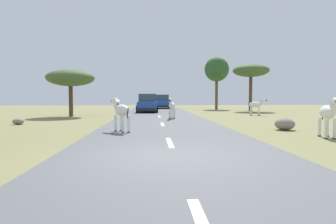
{
  "coord_description": "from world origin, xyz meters",
  "views": [
    {
      "loc": [
        -0.21,
        -6.88,
        1.49
      ],
      "look_at": [
        0.67,
        8.24,
        0.69
      ],
      "focal_mm": 30.37,
      "sensor_mm": 36.0,
      "label": 1
    }
  ],
  "objects": [
    {
      "name": "car_1",
      "position": [
        1.16,
        29.31,
        0.85
      ],
      "size": [
        2.2,
        4.43,
        1.74
      ],
      "rotation": [
        0.0,
        0.0,
        3.09
      ],
      "color": "#1E479E",
      "rests_on": "road"
    },
    {
      "name": "lane_markings",
      "position": [
        0.36,
        -1.0,
        0.05
      ],
      "size": [
        0.16,
        56.0,
        0.01
      ],
      "color": "silver",
      "rests_on": "road"
    },
    {
      "name": "zebra_1",
      "position": [
        -1.48,
        4.9,
        0.93
      ],
      "size": [
        1.03,
        1.4,
        1.47
      ],
      "rotation": [
        0.0,
        0.0,
        0.57
      ],
      "color": "silver",
      "rests_on": "road"
    },
    {
      "name": "ground_plane",
      "position": [
        0.0,
        0.0,
        0.0
      ],
      "size": [
        90.0,
        90.0,
        0.0
      ],
      "primitive_type": "plane",
      "color": "olive"
    },
    {
      "name": "road",
      "position": [
        0.36,
        0.0,
        0.03
      ],
      "size": [
        6.0,
        64.0,
        0.05
      ],
      "primitive_type": "cube",
      "color": "#56595B",
      "rests_on": "ground_plane"
    },
    {
      "name": "rock_1",
      "position": [
        -7.44,
        8.91,
        0.17
      ],
      "size": [
        0.6,
        0.55,
        0.33
      ],
      "primitive_type": "ellipsoid",
      "color": "gray",
      "rests_on": "ground_plane"
    },
    {
      "name": "zebra_2",
      "position": [
        6.14,
        2.97,
        0.92
      ],
      "size": [
        0.68,
        1.6,
        1.54
      ],
      "rotation": [
        0.0,
        0.0,
        2.89
      ],
      "color": "silver",
      "rests_on": "ground_plane"
    },
    {
      "name": "tree_4",
      "position": [
        7.84,
        27.99,
        4.87
      ],
      "size": [
        3.01,
        3.01,
        6.42
      ],
      "color": "brown",
      "rests_on": "ground_plane"
    },
    {
      "name": "rock_0",
      "position": [
        5.8,
        5.56,
        0.27
      ],
      "size": [
        0.87,
        0.87,
        0.54
      ],
      "primitive_type": "ellipsoid",
      "color": "gray",
      "rests_on": "ground_plane"
    },
    {
      "name": "tree_2",
      "position": [
        10.34,
        22.86,
        4.25
      ],
      "size": [
        3.8,
        3.8,
        4.96
      ],
      "color": "#4C3823",
      "rests_on": "ground_plane"
    },
    {
      "name": "zebra_0",
      "position": [
        1.12,
        11.72,
        0.9
      ],
      "size": [
        0.61,
        1.48,
        1.42
      ],
      "rotation": [
        0.0,
        0.0,
        2.91
      ],
      "color": "silver",
      "rests_on": "road"
    },
    {
      "name": "tree_0",
      "position": [
        -6.38,
        15.22,
        2.92
      ],
      "size": [
        3.59,
        3.59,
        3.57
      ],
      "color": "#4C3823",
      "rests_on": "ground_plane"
    },
    {
      "name": "zebra_3",
      "position": [
        8.27,
        15.72,
        0.85
      ],
      "size": [
        1.38,
        0.95,
        1.42
      ],
      "rotation": [
        0.0,
        0.0,
        4.19
      ],
      "color": "silver",
      "rests_on": "ground_plane"
    },
    {
      "name": "car_0",
      "position": [
        -0.6,
        20.55,
        0.85
      ],
      "size": [
        2.07,
        4.37,
        1.74
      ],
      "rotation": [
        0.0,
        0.0,
        3.13
      ],
      "color": "#1E479E",
      "rests_on": "road"
    }
  ]
}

